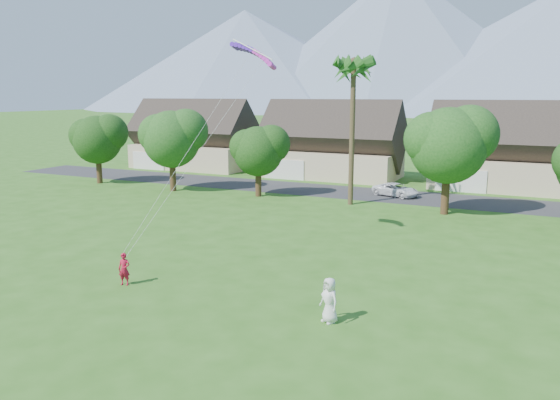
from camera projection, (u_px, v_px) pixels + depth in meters
The scene contains 10 objects.
ground at pixel (170, 340), 21.24m from camera, with size 500.00×500.00×0.00m, color #2D6019.
street at pixel (389, 196), 51.40m from camera, with size 90.00×7.00×0.01m, color #2D2D30.
kite_flyer at pixel (124, 269), 27.22m from camera, with size 0.60×0.39×1.65m, color #AE132E.
watcher at pixel (329, 300), 22.71m from camera, with size 0.95×0.62×1.94m, color silver.
parked_car at pixel (396, 190), 51.02m from camera, with size 2.02×4.38×1.22m, color white.
mountain_ridge at pixel (542, 49), 241.96m from camera, with size 540.00×240.00×70.00m.
houses_row at pixel (416, 151), 58.52m from camera, with size 72.75×8.19×8.86m.
tree_row at pixel (359, 149), 45.56m from camera, with size 62.27×6.67×8.45m.
fan_palm at pixel (354, 65), 45.11m from camera, with size 3.00×3.00×13.80m.
parafoil_kite at pixel (255, 52), 32.14m from camera, with size 2.95×1.11×0.50m.
Camera 1 is at (12.35, -16.07, 9.41)m, focal length 35.00 mm.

